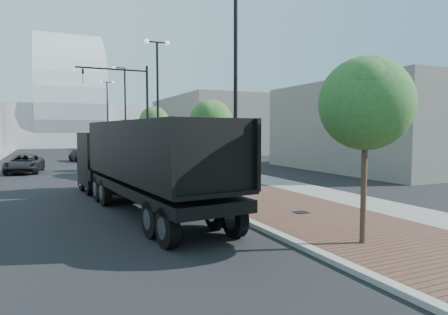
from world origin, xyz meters
name	(u,v)px	position (x,y,z in m)	size (l,w,h in m)	color
sidewalk	(142,158)	(3.50, 40.00, 0.06)	(7.00, 140.00, 0.12)	#4C2D23
concrete_strip	(166,158)	(6.20, 40.00, 0.07)	(2.40, 140.00, 0.13)	slate
curb	(111,159)	(0.00, 40.00, 0.07)	(0.30, 140.00, 0.14)	gray
dump_truck	(127,169)	(-3.07, 13.67, 1.51)	(4.02, 13.72, 3.57)	black
white_sedan	(101,165)	(-2.89, 24.44, 0.81)	(1.72, 4.94, 1.63)	white
dark_car_mid	(25,164)	(-7.92, 29.13, 0.70)	(2.31, 5.00, 1.39)	black
dark_car_far	(81,155)	(-3.13, 38.81, 0.62)	(1.75, 4.31, 1.25)	black
pedestrian	(233,161)	(6.63, 22.69, 0.92)	(0.67, 0.44, 1.84)	black
streetlight_1	(233,102)	(0.49, 10.00, 4.34)	(1.44, 0.56, 9.21)	black
streetlight_2	(158,107)	(0.60, 22.00, 4.82)	(1.72, 0.56, 9.28)	black
streetlight_3	(124,119)	(0.49, 34.00, 4.34)	(1.44, 0.56, 9.21)	black
streetlight_4	(108,117)	(0.60, 46.00, 4.82)	(1.72, 0.56, 9.28)	black
traffic_mast	(135,106)	(-0.30, 25.00, 4.98)	(5.09, 0.20, 8.00)	black
tree_0	(366,104)	(1.65, 4.02, 3.95)	(2.56, 2.54, 5.23)	#382619
tree_1	(212,121)	(1.65, 15.02, 3.70)	(2.34, 2.28, 4.86)	#382619
tree_2	(155,121)	(1.65, 27.02, 3.96)	(2.41, 2.36, 5.16)	#382619
tree_3	(127,130)	(1.65, 39.02, 3.28)	(2.44, 2.40, 4.49)	#382619
convention_center	(69,117)	(-2.00, 85.00, 6.00)	(50.00, 30.00, 50.00)	#AEB3B9
commercial_block_ne	(211,125)	(16.00, 50.00, 4.00)	(12.00, 22.00, 8.00)	slate
commercial_block_e	(373,127)	(18.00, 20.00, 3.50)	(10.00, 16.00, 7.00)	#64605A
utility_cover_1	(301,212)	(2.40, 8.00, 0.13)	(0.50, 0.50, 0.02)	black
utility_cover_2	(199,179)	(2.40, 19.00, 0.13)	(0.50, 0.50, 0.02)	black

